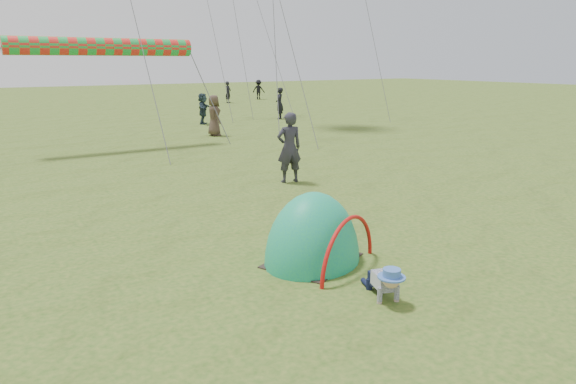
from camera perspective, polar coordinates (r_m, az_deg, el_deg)
ground at (r=8.55m, az=12.46°, el=-8.15°), size 140.00×140.00×0.00m
crawling_toddler at (r=7.35m, az=10.73°, el=-9.66°), size 0.68×0.81×0.53m
popup_tent at (r=8.61m, az=2.71°, el=-7.65°), size 2.26×2.10×2.34m
standing_adult at (r=13.93m, az=0.13°, el=4.95°), size 0.77×0.58×1.91m
crowd_person_0 at (r=42.14m, az=-6.67°, el=10.97°), size 0.73×0.70×1.69m
crowd_person_9 at (r=45.88m, az=-3.28°, el=11.30°), size 1.20×1.22×1.68m
crowd_person_10 at (r=23.20m, az=-8.23°, el=8.41°), size 0.60×0.89×1.79m
crowd_person_11 at (r=27.75m, az=-9.44°, el=9.13°), size 1.23×1.52×1.62m
crowd_person_12 at (r=29.85m, az=-0.95°, el=9.82°), size 0.73×0.77×1.78m
rainbow_tube_kite at (r=20.53m, az=-19.84°, el=14.95°), size 6.55×0.64×0.64m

